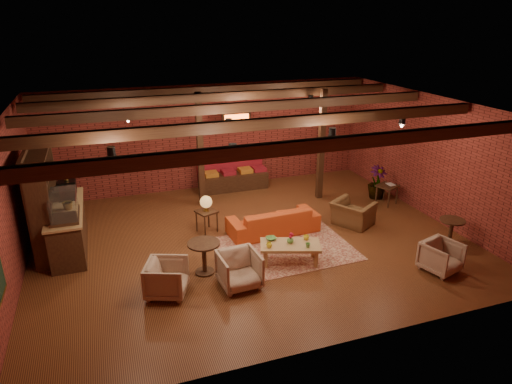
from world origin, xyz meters
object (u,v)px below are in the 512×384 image
object	(u,v)px
armchair_right	(353,210)
plant_tall	(381,151)
round_table_left	(204,252)
armchair_a	(167,277)
coffee_table	(290,246)
round_table_right	(451,228)
side_table_book	(387,187)
sofa	(273,220)
armchair_b	(239,268)
side_table_lamp	(206,205)
armchair_far	(441,255)

from	to	relation	value
armchair_right	plant_tall	size ratio (longest dim) A/B	0.33
plant_tall	round_table_left	bearing A→B (deg)	-156.80
armchair_a	plant_tall	world-z (taller)	plant_tall
coffee_table	round_table_left	world-z (taller)	round_table_left
armchair_right	plant_tall	bearing A→B (deg)	-80.32
coffee_table	armchair_a	size ratio (longest dim) A/B	1.86
round_table_right	armchair_right	bearing A→B (deg)	131.36
side_table_book	round_table_right	world-z (taller)	round_table_right
round_table_right	round_table_left	bearing A→B (deg)	172.99
armchair_right	plant_tall	xyz separation A→B (m)	(1.64, 1.41, 1.03)
sofa	armchair_b	size ratio (longest dim) A/B	2.80
side_table_lamp	armchair_right	size ratio (longest dim) A/B	0.99
side_table_book	plant_tall	xyz separation A→B (m)	(0.00, 0.51, 0.93)
armchair_a	armchair_right	xyz separation A→B (m)	(5.02, 1.61, 0.04)
coffee_table	side_table_lamp	size ratio (longest dim) A/B	1.50
round_table_right	armchair_b	bearing A→B (deg)	-179.89
round_table_left	side_table_book	size ratio (longest dim) A/B	1.05
coffee_table	armchair_far	xyz separation A→B (m)	(2.88, -1.39, -0.03)
side_table_book	round_table_right	distance (m)	2.68
armchair_a	armchair_far	world-z (taller)	armchair_a
armchair_right	round_table_right	xyz separation A→B (m)	(1.56, -1.77, 0.02)
side_table_lamp	armchair_b	size ratio (longest dim) A/B	1.19
side_table_lamp	armchair_far	bearing A→B (deg)	-39.38
side_table_lamp	armchair_a	world-z (taller)	side_table_lamp
sofa	armchair_a	size ratio (longest dim) A/B	2.90
round_table_left	side_table_book	world-z (taller)	round_table_left
coffee_table	armchair_far	world-z (taller)	armchair_far
round_table_left	round_table_right	distance (m)	5.76
coffee_table	side_table_lamp	world-z (taller)	side_table_lamp
sofa	round_table_left	distance (m)	2.44
armchair_right	plant_tall	distance (m)	2.40
armchair_a	coffee_table	bearing A→B (deg)	-61.28
round_table_right	plant_tall	world-z (taller)	plant_tall
sofa	armchair_a	xyz separation A→B (m)	(-2.92, -1.85, 0.06)
sofa	coffee_table	bearing A→B (deg)	79.56
sofa	plant_tall	size ratio (longest dim) A/B	0.77
armchair_right	round_table_right	world-z (taller)	armchair_right
coffee_table	armchair_a	world-z (taller)	armchair_a
coffee_table	round_table_left	size ratio (longest dim) A/B	2.03
armchair_a	side_table_book	bearing A→B (deg)	-48.29
armchair_far	armchair_b	bearing A→B (deg)	152.13
armchair_b	armchair_far	distance (m)	4.28
round_table_left	armchair_b	xyz separation A→B (m)	(0.54, -0.71, -0.08)
plant_tall	armchair_a	bearing A→B (deg)	-155.61
armchair_a	side_table_book	world-z (taller)	armchair_a
side_table_lamp	side_table_book	bearing A→B (deg)	0.68
coffee_table	armchair_a	xyz separation A→B (m)	(-2.73, -0.37, -0.01)
armchair_b	armchair_far	size ratio (longest dim) A/B	1.10
side_table_book	armchair_far	size ratio (longest dim) A/B	0.93
armchair_a	round_table_left	bearing A→B (deg)	-37.17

